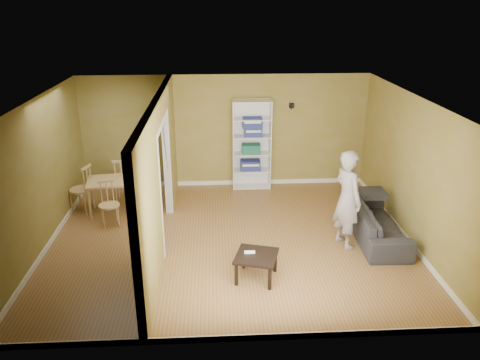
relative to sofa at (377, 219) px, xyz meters
name	(u,v)px	position (x,y,z in m)	size (l,w,h in m)	color
room_shell	(229,174)	(-2.70, 0.06, 0.92)	(6.50, 6.50, 6.50)	#9A6339
partition	(160,175)	(-3.90, 0.06, 0.92)	(0.22, 5.50, 2.60)	#9A834D
wall_speaker	(292,106)	(-1.20, 2.75, 1.52)	(0.10, 0.10, 0.10)	black
sofa	(377,219)	(0.00, 0.00, 0.00)	(0.85, 1.99, 0.76)	black
person	(348,191)	(-0.65, -0.22, 0.67)	(0.59, 0.76, 2.09)	slate
bookshelf	(251,144)	(-2.10, 2.67, 0.65)	(0.87, 0.38, 2.06)	white
paper_box_navy_a	(250,165)	(-2.13, 2.62, 0.17)	(0.45, 0.29, 0.23)	navy
paper_box_teal	(251,149)	(-2.12, 2.62, 0.57)	(0.41, 0.27, 0.21)	#13634D
paper_box_navy_b	(253,132)	(-2.07, 2.62, 0.96)	(0.39, 0.26, 0.20)	navy
paper_box_navy_c	(252,122)	(-2.09, 2.62, 1.20)	(0.44, 0.29, 0.22)	navy
coffee_table	(256,258)	(-2.33, -1.22, -0.02)	(0.63, 0.63, 0.42)	black
game_controller	(250,252)	(-2.43, -1.16, 0.06)	(0.17, 0.04, 0.03)	white
dining_table	(116,183)	(-4.98, 1.44, 0.25)	(1.13, 0.75, 0.70)	tan
chair_left	(81,188)	(-5.72, 1.52, 0.12)	(0.46, 0.46, 1.00)	tan
chair_near	(109,204)	(-5.01, 0.81, 0.06)	(0.40, 0.40, 0.88)	tan
chair_far	(124,179)	(-4.93, 2.00, 0.12)	(0.46, 0.46, 0.99)	tan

